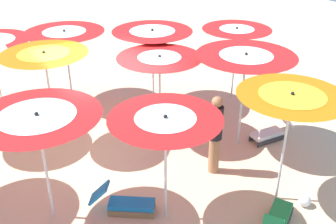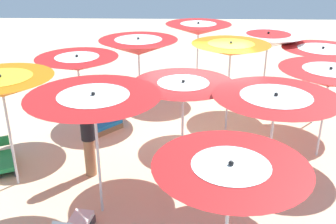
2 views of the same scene
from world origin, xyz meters
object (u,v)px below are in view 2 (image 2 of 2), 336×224
lounger_0 (109,122)px  lounger_2 (4,159)px  beach_umbrella_5 (139,47)px  beach_umbrella_1 (268,41)px  beach_umbrella_9 (230,176)px  beach_umbrella_2 (198,29)px  beach_umbrella_3 (329,78)px  beachgoer_1 (88,134)px  beachgoer_0 (308,65)px  beach_umbrella_0 (322,54)px  beach_umbrella_6 (275,107)px  beach_umbrella_8 (78,64)px  beach_umbrella_11 (1,87)px  beach_umbrella_7 (183,91)px  beach_umbrella_10 (94,106)px  beach_umbrella_4 (231,49)px

lounger_0 → lounger_2: (2.02, -2.07, -0.01)m
beach_umbrella_5 → beach_umbrella_1: bearing=96.7°
beach_umbrella_9 → lounger_0: 6.22m
lounger_0 → beach_umbrella_2: bearing=-179.1°
beach_umbrella_1 → beach_umbrella_5: size_ratio=1.04×
beach_umbrella_3 → beachgoer_1: size_ratio=1.21×
beachgoer_0 → beach_umbrella_3: bearing=116.3°
beach_umbrella_0 → lounger_0: size_ratio=1.85×
beachgoer_1 → beachgoer_0: bearing=-31.2°
beach_umbrella_1 → beach_umbrella_6: beach_umbrella_1 is taller
beach_umbrella_0 → beach_umbrella_8: bearing=-79.4°
beach_umbrella_1 → beach_umbrella_11: beach_umbrella_11 is taller
beach_umbrella_3 → lounger_2: 7.53m
beach_umbrella_2 → beach_umbrella_3: size_ratio=1.07×
beach_umbrella_0 → beach_umbrella_7: size_ratio=1.00×
beach_umbrella_5 → beachgoer_0: 6.11m
beach_umbrella_5 → beach_umbrella_10: (4.76, -0.28, 0.14)m
lounger_0 → beachgoer_0: bearing=159.7°
beach_umbrella_10 → lounger_0: size_ratio=2.02×
beachgoer_0 → beach_umbrella_0: bearing=116.8°
beach_umbrella_11 → lounger_0: bearing=150.7°
beach_umbrella_4 → beach_umbrella_5: beach_umbrella_4 is taller
beach_umbrella_9 → beach_umbrella_1: bearing=164.9°
beach_umbrella_0 → beach_umbrella_5: size_ratio=0.96×
beach_umbrella_4 → beach_umbrella_5: size_ratio=1.07×
beach_umbrella_7 → beach_umbrella_8: (-1.70, -2.55, 0.06)m
beach_umbrella_3 → lounger_0: 5.65m
beach_umbrella_2 → beach_umbrella_8: (3.47, -3.06, -0.16)m
beach_umbrella_1 → beach_umbrella_10: size_ratio=0.99×
beachgoer_0 → beachgoer_1: size_ratio=0.90×
beach_umbrella_9 → lounger_0: size_ratio=1.84×
lounger_0 → beachgoer_0: 7.21m
beach_umbrella_9 → lounger_0: beach_umbrella_9 is taller
beach_umbrella_8 → beachgoer_1: (1.74, 0.55, -1.03)m
beach_umbrella_10 → beach_umbrella_3: bearing=115.5°
beach_umbrella_8 → beach_umbrella_0: bearing=100.6°
beach_umbrella_0 → beach_umbrella_6: (3.79, -2.09, 0.02)m
beach_umbrella_3 → beach_umbrella_9: bearing=-33.0°
beach_umbrella_7 → lounger_2: size_ratio=1.76×
beach_umbrella_1 → beach_umbrella_3: bearing=14.9°
beach_umbrella_10 → beachgoer_1: 1.80m
beach_umbrella_4 → lounger_0: (0.08, -3.18, -2.03)m
beach_umbrella_1 → beach_umbrella_2: bearing=-123.5°
beach_umbrella_5 → beach_umbrella_6: size_ratio=1.00×
beach_umbrella_4 → lounger_0: 3.77m
beach_umbrella_10 → beach_umbrella_1: bearing=142.5°
beach_umbrella_0 → beach_umbrella_4: size_ratio=0.90×
beach_umbrella_5 → beach_umbrella_6: (4.36, 2.86, 0.00)m
beach_umbrella_8 → beachgoer_1: 2.10m
beach_umbrella_1 → beach_umbrella_2: (-1.29, -1.96, 0.06)m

